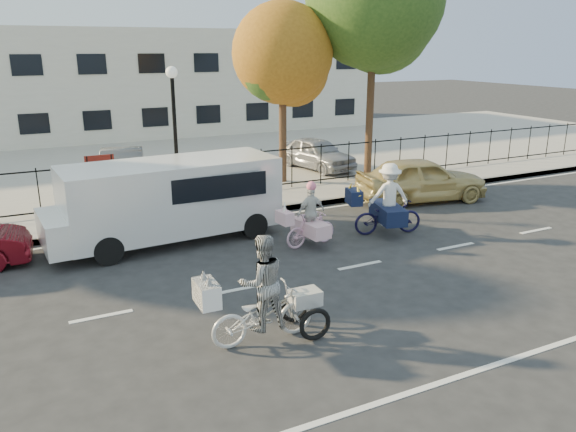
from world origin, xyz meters
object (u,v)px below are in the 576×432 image
lamppost (174,112)px  white_van (168,198)px  zebra_trike (263,301)px  lot_car_c (123,169)px  unicorn_bike (310,222)px  bull_bike (387,206)px  lot_car_d (317,153)px  gold_sedan (421,179)px

lamppost → white_van: lamppost is taller
zebra_trike → lot_car_c: bearing=2.0°
unicorn_bike → bull_bike: bull_bike is taller
zebra_trike → unicorn_bike: 5.09m
lamppost → lot_car_d: 7.63m
bull_bike → zebra_trike: bearing=140.8°
bull_bike → gold_sedan: bull_bike is taller
lot_car_d → zebra_trike: bearing=-133.8°
bull_bike → gold_sedan: (3.13, 2.37, -0.05)m
unicorn_bike → gold_sedan: bearing=-74.1°
bull_bike → lot_car_c: bearing=50.5°
zebra_trike → lot_car_d: bearing=-31.8°
gold_sedan → zebra_trike: bearing=136.8°
unicorn_bike → lot_car_d: (4.60, 7.87, 0.15)m
zebra_trike → white_van: bearing=1.9°
bull_bike → gold_sedan: bearing=-37.5°
bull_bike → white_van: 5.99m
unicorn_bike → white_van: 3.82m
unicorn_bike → bull_bike: (2.40, -0.07, 0.16)m
lot_car_c → lot_car_d: bearing=11.4°
gold_sedan → lot_car_c: 10.50m
lamppost → lot_car_d: lamppost is taller
lot_car_c → lot_car_d: lot_car_c is taller
zebra_trike → unicorn_bike: zebra_trike is taller
lamppost → gold_sedan: bearing=-19.7°
lamppost → unicorn_bike: bearing=-67.4°
bull_bike → unicorn_bike: bearing=103.7°
lot_car_d → bull_bike: bearing=-116.3°
gold_sedan → lot_car_d: size_ratio=1.17×
lamppost → zebra_trike: lamppost is taller
zebra_trike → white_van: 6.05m
lot_car_c → lamppost: bearing=-55.8°
lot_car_c → gold_sedan: bearing=-20.5°
lot_car_d → lamppost: bearing=-167.8°
gold_sedan → lamppost: bearing=81.0°
lamppost → unicorn_bike: size_ratio=2.48×
unicorn_bike → bull_bike: 2.41m
zebra_trike → lot_car_d: (7.73, 11.88, 0.03)m
gold_sedan → lot_car_c: size_ratio=1.06×
lamppost → lot_car_d: bearing=23.0°
gold_sedan → lot_car_d: bearing=20.1°
lamppost → zebra_trike: bearing=-96.6°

